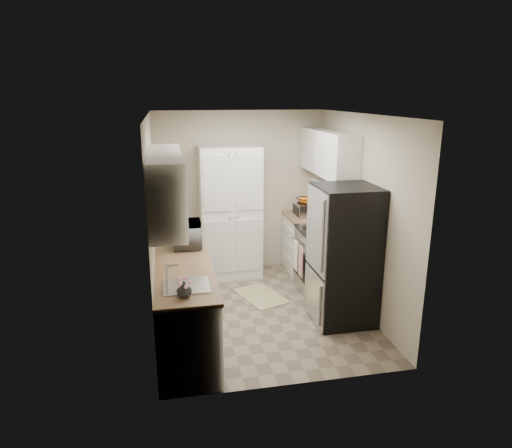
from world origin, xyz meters
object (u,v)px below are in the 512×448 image
electric_range (323,261)px  microwave (187,234)px  refrigerator (344,255)px  wine_bottle (175,226)px  toaster_oven (304,210)px  pantry_cabinet (230,213)px

electric_range → microwave: bearing=-172.0°
refrigerator → wine_bottle: size_ratio=5.67×
microwave → toaster_oven: microwave is taller
microwave → toaster_oven: size_ratio=1.49×
microwave → toaster_oven: 2.13m
electric_range → toaster_oven: electric_range is taller
refrigerator → wine_bottle: (-1.99, 0.94, 0.22)m
pantry_cabinet → refrigerator: size_ratio=1.18×
pantry_cabinet → refrigerator: 2.07m
refrigerator → wine_bottle: 2.21m
electric_range → refrigerator: refrigerator is taller
refrigerator → microwave: refrigerator is taller
microwave → refrigerator: bearing=-105.9°
pantry_cabinet → electric_range: pantry_cabinet is taller
pantry_cabinet → electric_range: 1.58m
electric_range → wine_bottle: 2.11m
refrigerator → toaster_oven: bearing=90.4°
microwave → toaster_oven: (1.84, 1.08, -0.04)m
electric_range → microwave: 1.99m
refrigerator → microwave: bearing=163.8°
electric_range → wine_bottle: size_ratio=3.77×
electric_range → microwave: (-1.88, -0.26, 0.58)m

